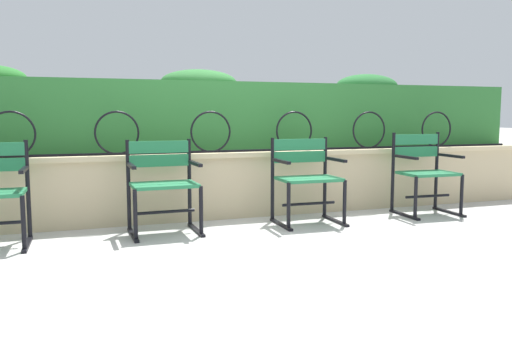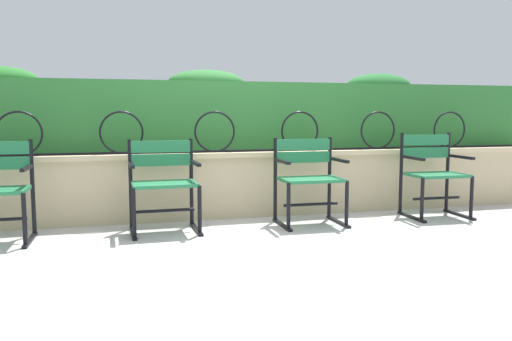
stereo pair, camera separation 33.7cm
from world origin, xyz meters
name	(u,v)px [view 1 (the left image)]	position (x,y,z in m)	size (l,w,h in m)	color
ground_plane	(258,231)	(0.00, 0.00, 0.00)	(60.00, 60.00, 0.00)	#B7B5AF
stone_wall	(233,183)	(0.00, 0.76, 0.34)	(7.52, 0.41, 0.68)	#C6B289
iron_arch_fence	(214,135)	(-0.22, 0.69, 0.86)	(6.98, 0.02, 0.42)	black
hedge_row	(220,113)	(-0.01, 1.23, 1.08)	(7.37, 0.58, 0.87)	#2D7033
park_chair_centre_left	(163,182)	(-0.82, 0.23, 0.46)	(0.61, 0.53, 0.83)	#237547
park_chair_centre_right	(306,176)	(0.57, 0.19, 0.46)	(0.62, 0.53, 0.83)	#237547
park_chair_rightmost	(424,170)	(1.96, 0.20, 0.46)	(0.61, 0.54, 0.87)	#237547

